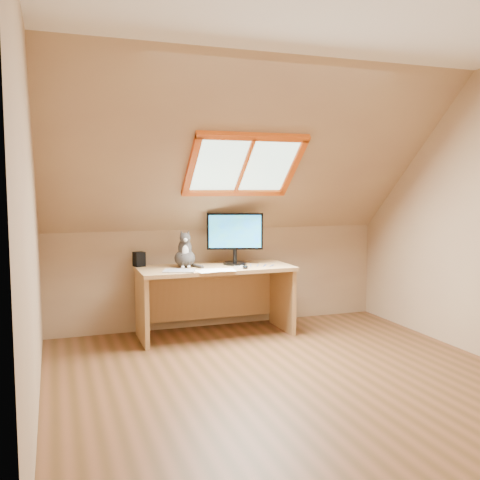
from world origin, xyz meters
name	(u,v)px	position (x,y,z in m)	size (l,w,h in m)	color
ground	(292,381)	(0.00, 0.00, 0.00)	(3.50, 3.50, 0.00)	brown
room_shell	(299,187)	(0.00, -0.09, 1.43)	(3.52, 3.52, 2.41)	tan
desk	(213,287)	(-0.17, 1.44, 0.46)	(1.47, 0.64, 0.67)	tan
monitor	(235,235)	(0.05, 1.45, 0.96)	(0.54, 0.23, 0.51)	black
cat	(185,254)	(-0.45, 1.44, 0.80)	(0.23, 0.26, 0.36)	#3C3735
desk_speaker	(139,259)	(-0.86, 1.63, 0.74)	(0.10, 0.10, 0.14)	black
graphics_tablet	(179,271)	(-0.56, 1.20, 0.68)	(0.28, 0.20, 0.01)	#B2B2B7
mouse	(245,267)	(0.06, 1.16, 0.68)	(0.05, 0.10, 0.03)	black
papers	(220,270)	(-0.21, 1.12, 0.67)	(0.33, 0.27, 0.00)	white
cables	(253,266)	(0.17, 1.26, 0.67)	(0.51, 0.26, 0.01)	silver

